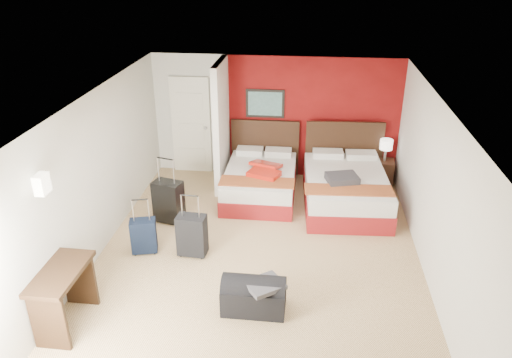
# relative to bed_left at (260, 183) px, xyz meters

# --- Properties ---
(ground) EXTENTS (6.50, 6.50, 0.00)m
(ground) POSITION_rel_bed_left_xyz_m (0.19, -2.13, -0.28)
(ground) COLOR tan
(ground) RESTS_ON ground
(room_walls) EXTENTS (5.02, 6.52, 2.50)m
(room_walls) POSITION_rel_bed_left_xyz_m (-1.22, -0.71, 0.97)
(room_walls) COLOR silver
(room_walls) RESTS_ON ground
(red_accent_panel) EXTENTS (3.50, 0.04, 2.50)m
(red_accent_panel) POSITION_rel_bed_left_xyz_m (0.94, 1.10, 0.97)
(red_accent_panel) COLOR maroon
(red_accent_panel) RESTS_ON ground
(partition_wall) EXTENTS (0.12, 1.20, 2.50)m
(partition_wall) POSITION_rel_bed_left_xyz_m (-0.81, 0.48, 0.97)
(partition_wall) COLOR silver
(partition_wall) RESTS_ON ground
(entry_door) EXTENTS (0.82, 0.06, 2.05)m
(entry_door) POSITION_rel_bed_left_xyz_m (-1.56, 1.07, 0.74)
(entry_door) COLOR silver
(entry_door) RESTS_ON ground
(bed_left) EXTENTS (1.33, 1.89, 0.57)m
(bed_left) POSITION_rel_bed_left_xyz_m (0.00, 0.00, 0.00)
(bed_left) COLOR silver
(bed_left) RESTS_ON ground
(bed_right) EXTENTS (1.59, 2.19, 0.63)m
(bed_right) POSITION_rel_bed_left_xyz_m (1.61, -0.21, 0.03)
(bed_right) COLOR white
(bed_right) RESTS_ON ground
(red_suitcase_open) EXTENTS (0.80, 0.92, 0.10)m
(red_suitcase_open) POSITION_rel_bed_left_xyz_m (0.10, -0.10, 0.33)
(red_suitcase_open) COLOR red
(red_suitcase_open) RESTS_ON bed_left
(jacket_bundle) EXTENTS (0.63, 0.55, 0.13)m
(jacket_bundle) POSITION_rel_bed_left_xyz_m (1.51, -0.51, 0.41)
(jacket_bundle) COLOR #353439
(jacket_bundle) RESTS_ON bed_right
(nightstand) EXTENTS (0.43, 0.43, 0.55)m
(nightstand) POSITION_rel_bed_left_xyz_m (2.41, 0.73, -0.01)
(nightstand) COLOR #321B10
(nightstand) RESTS_ON ground
(table_lamp) EXTENTS (0.33, 0.33, 0.44)m
(table_lamp) POSITION_rel_bed_left_xyz_m (2.41, 0.73, 0.49)
(table_lamp) COLOR white
(table_lamp) RESTS_ON nightstand
(suitcase_black) EXTENTS (0.55, 0.42, 0.74)m
(suitcase_black) POSITION_rel_bed_left_xyz_m (-1.49, -1.13, 0.08)
(suitcase_black) COLOR black
(suitcase_black) RESTS_ON ground
(suitcase_charcoal) EXTENTS (0.46, 0.31, 0.65)m
(suitcase_charcoal) POSITION_rel_bed_left_xyz_m (-0.85, -2.11, 0.04)
(suitcase_charcoal) COLOR black
(suitcase_charcoal) RESTS_ON ground
(suitcase_navy) EXTENTS (0.44, 0.33, 0.55)m
(suitcase_navy) POSITION_rel_bed_left_xyz_m (-1.62, -2.13, -0.01)
(suitcase_navy) COLOR black
(suitcase_navy) RESTS_ON ground
(duffel_bag) EXTENTS (0.84, 0.45, 0.43)m
(duffel_bag) POSITION_rel_bed_left_xyz_m (0.26, -3.30, -0.07)
(duffel_bag) COLOR black
(duffel_bag) RESTS_ON ground
(jacket_draped) EXTENTS (0.60, 0.58, 0.06)m
(jacket_draped) POSITION_rel_bed_left_xyz_m (0.41, -3.35, 0.17)
(jacket_draped) COLOR #3E3E43
(jacket_draped) RESTS_ON duffel_bag
(desk) EXTENTS (0.51, 1.00, 0.83)m
(desk) POSITION_rel_bed_left_xyz_m (-2.07, -3.84, 0.13)
(desk) COLOR black
(desk) RESTS_ON ground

